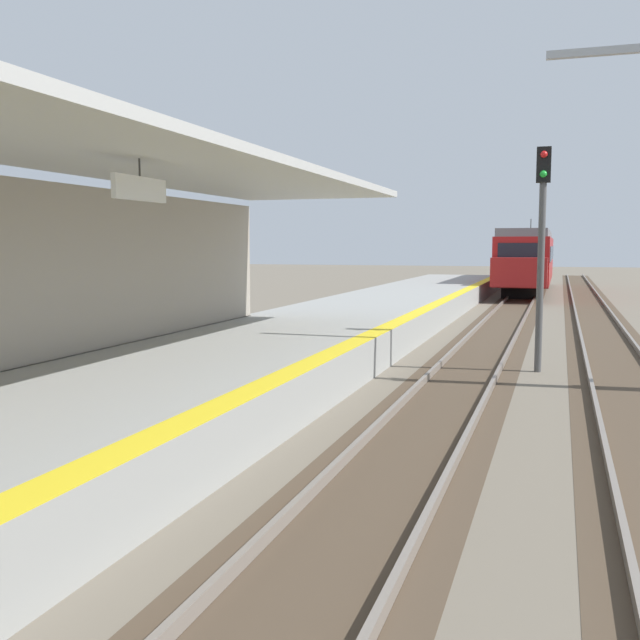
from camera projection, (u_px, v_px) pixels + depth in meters
name	position (u px, v px, depth m)	size (l,w,h in m)	color
station_platform	(193.00, 382.00, 13.44)	(5.00, 80.00, 0.91)	#999993
track_pair_nearest_platform	(461.00, 379.00, 15.89)	(2.34, 120.00, 0.16)	#4C3D2D
track_pair_middle	(629.00, 389.00, 14.83)	(2.34, 120.00, 0.16)	#4C3D2D
approaching_train	(527.00, 258.00, 46.12)	(2.93, 19.60, 4.76)	maroon
rail_signal_post	(542.00, 235.00, 16.81)	(0.32, 0.34, 5.20)	#4C4C4C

